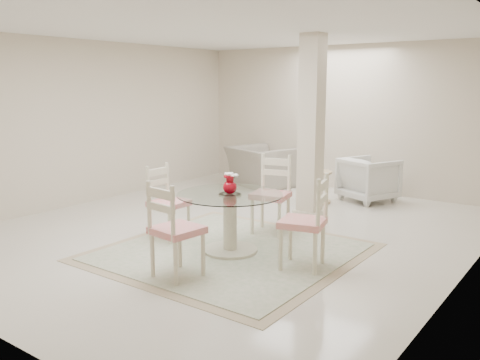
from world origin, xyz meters
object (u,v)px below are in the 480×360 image
Objects in this scene: armchair_white at (369,179)px; dining_chair_east at (309,215)px; red_vase at (230,184)px; dining_chair_south at (171,223)px; dining_chair_north at (273,188)px; recliner_taupe at (261,167)px; column at (311,127)px; side_table at (316,188)px; dining_chair_west at (165,196)px; dining_table at (230,223)px.

dining_chair_east is at bearing 125.33° from armchair_white.
red_vase is 0.22× the size of dining_chair_south.
dining_chair_north reaches higher than recliner_taupe.
column reaches higher than dining_chair_east.
armchair_white is 1.53× the size of side_table.
dining_chair_south is at bearing -88.04° from red_vase.
dining_chair_west is (-0.96, -1.07, -0.05)m from dining_chair_north.
armchair_white is at bearing -160.43° from recliner_taupe.
dining_chair_east is 4.62m from recliner_taupe.
side_table is at bearing 176.84° from recliner_taupe.
column reaches higher than red_vase.
dining_chair_north is 3.20m from recliner_taupe.
dining_chair_east reaches higher than dining_chair_south.
armchair_white is (2.21, 0.01, -0.01)m from recliner_taupe.
dining_chair_west is 3.86m from armchair_white.
recliner_taupe is at bearing -154.29° from dining_chair_east.
dining_table is 2.30× the size of side_table.
side_table is at bearing 97.93° from red_vase.
armchair_white is at bearing 86.01° from dining_table.
column is 2.45m from dining_chair_west.
dining_chair_west is at bearing -177.53° from dining_table.
side_table is at bearing -168.11° from dining_chair_east.
red_vase is 0.31× the size of armchair_white.
dining_chair_east reaches higher than recliner_taupe.
red_vase is 0.21× the size of recliner_taupe.
recliner_taupe reaches higher than armchair_white.
dining_chair_south is at bearing -132.94° from dining_chair_west.
armchair_white reaches higher than side_table.
side_table is (-0.66, -0.65, -0.13)m from armchair_white.
red_vase reaches higher than recliner_taupe.
recliner_taupe is (-2.98, 3.52, -0.21)m from dining_chair_east.
dining_chair_west is 1.96× the size of side_table.
dining_chair_west is 3.75m from recliner_taupe.
dining_table is 0.47m from red_vase.
dining_chair_south is at bearing -88.25° from column.
dining_chair_north is at bearing -146.09° from dining_chair_east.
column is at bearing 101.59° from armchair_white.
recliner_taupe is at bearing 118.67° from red_vase.
red_vase is 4.11m from recliner_taupe.
armchair_white is (0.31, 2.57, -0.23)m from dining_chair_north.
recliner_taupe is at bearing 113.30° from dining_chair_north.
dining_chair_south is at bearing -83.60° from side_table.
dining_table is 1.08× the size of dining_chair_north.
column is 1.84m from armchair_white.
dining_chair_east is 1.45m from dining_chair_north.
dining_chair_south is (0.10, -2.04, -0.01)m from dining_chair_north.
dining_chair_south is (1.05, -0.98, 0.04)m from dining_chair_west.
red_vase is 0.24× the size of dining_chair_west.
armchair_white is at bearing 44.59° from side_table.
dining_chair_north is 2.60m from armchair_white.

